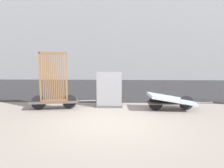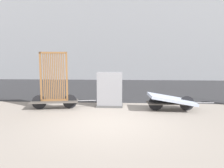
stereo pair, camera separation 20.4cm
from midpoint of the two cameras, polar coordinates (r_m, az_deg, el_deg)
The scene contains 6 objects.
ground_plane at distance 6.66m, azimuth -1.47°, elevation -10.21°, with size 60.00×60.00×0.00m, color gray.
road_strip at distance 14.70m, azimuth 0.55°, elevation -0.88°, with size 56.00×10.33×0.01m.
building_facade at distance 22.07m, azimuth 1.11°, elevation 16.68°, with size 48.00×4.00×11.55m.
bike_cart_with_bedframe at distance 8.60m, azimuth -15.59°, elevation -1.40°, with size 2.50×0.97×2.19m.
bike_cart_with_mattress at distance 8.45m, azimuth 14.54°, elevation -4.03°, with size 2.49×1.15×0.63m.
utility_cabinet at distance 8.76m, azimuth -1.34°, elevation -1.73°, with size 1.05×0.55×1.39m.
Camera 1 is at (0.31, -6.36, 1.93)m, focal length 35.00 mm.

